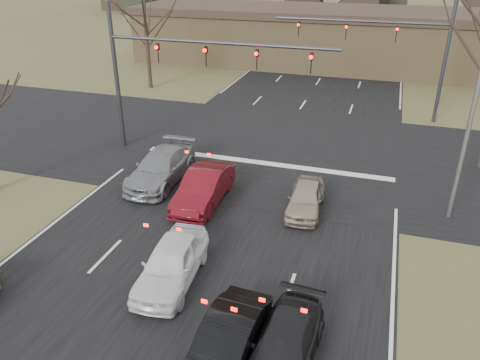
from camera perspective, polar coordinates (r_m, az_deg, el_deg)
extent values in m
plane|color=brown|center=(15.01, -10.64, -17.93)|extent=(360.00, 360.00, 0.00)
cube|color=black|center=(70.22, 13.44, 17.24)|extent=(14.00, 300.00, 0.02)
cube|color=black|center=(26.96, 4.09, 3.72)|extent=(200.00, 14.00, 0.02)
cube|color=#8E734C|center=(48.05, 13.53, 16.03)|extent=(42.00, 10.00, 4.60)
cube|color=#38281E|center=(47.67, 13.89, 19.16)|extent=(42.40, 10.40, 0.70)
cylinder|color=#383A3D|center=(27.13, -14.82, 11.95)|extent=(0.24, 0.24, 8.00)
cylinder|color=#383A3D|center=(24.05, -2.66, 16.37)|extent=(12.00, 0.18, 0.18)
imported|color=black|center=(25.51, -9.93, 15.00)|extent=(0.16, 0.20, 1.00)
imported|color=black|center=(24.42, -4.15, 14.81)|extent=(0.16, 0.20, 1.00)
imported|color=black|center=(23.58, 2.09, 14.44)|extent=(0.16, 0.20, 1.00)
imported|color=black|center=(23.02, 8.68, 13.88)|extent=(0.16, 0.20, 1.00)
cylinder|color=#383A3D|center=(33.01, 23.70, 13.12)|extent=(0.24, 0.24, 8.00)
cylinder|color=#383A3D|center=(32.56, 14.38, 18.27)|extent=(11.00, 0.18, 0.18)
imported|color=black|center=(32.59, 18.53, 16.51)|extent=(0.16, 0.20, 1.00)
imported|color=black|center=(32.72, 12.82, 17.22)|extent=(0.16, 0.20, 1.00)
imported|color=black|center=(33.16, 7.16, 17.75)|extent=(0.16, 0.20, 1.00)
cylinder|color=gray|center=(20.23, 26.63, 8.19)|extent=(0.18, 0.18, 10.00)
cylinder|color=gray|center=(36.81, 24.36, 15.79)|extent=(0.18, 0.18, 10.00)
cylinder|color=black|center=(39.76, -11.14, 14.67)|extent=(0.32, 0.32, 5.23)
imported|color=white|center=(16.42, -8.36, -9.96)|extent=(2.06, 4.38, 1.45)
imported|color=black|center=(13.60, -1.64, -19.19)|extent=(1.65, 4.13, 1.34)
imported|color=black|center=(13.61, 5.38, -19.66)|extent=(1.93, 4.24, 1.20)
imported|color=gray|center=(23.26, -9.61, 1.55)|extent=(2.22, 5.21, 1.50)
imported|color=#5F0D15|center=(21.01, -4.44, -0.94)|extent=(1.71, 4.62, 1.51)
imported|color=#AC9D8B|center=(20.57, 7.99, -2.21)|extent=(1.63, 3.68, 1.23)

